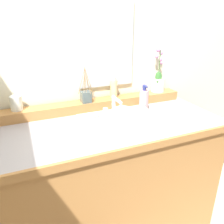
# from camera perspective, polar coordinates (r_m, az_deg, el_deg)

# --- Properties ---
(wall_back) EXTENTS (3.05, 0.20, 2.44)m
(wall_back) POSITION_cam_1_polar(r_m,az_deg,el_deg) (1.76, -6.81, 12.70)
(wall_back) COLOR silver
(wall_back) RESTS_ON ground
(vanity_cabinet) EXTENTS (1.48, 0.67, 0.90)m
(vanity_cabinet) POSITION_cam_1_polar(r_m,az_deg,el_deg) (1.69, -1.16, -16.59)
(vanity_cabinet) COLOR #AD753F
(vanity_cabinet) RESTS_ON ground
(back_ledge) EXTENTS (1.40, 0.12, 0.07)m
(back_ledge) POSITION_cam_1_polar(r_m,az_deg,el_deg) (1.66, -4.61, 1.84)
(back_ledge) COLOR #AD753F
(back_ledge) RESTS_ON vanity_cabinet
(sink_basin) EXTENTS (0.47, 0.36, 0.28)m
(sink_basin) POSITION_cam_1_polar(r_m,az_deg,el_deg) (1.37, 2.64, -3.27)
(sink_basin) COLOR white
(sink_basin) RESTS_ON vanity_cabinet
(soap_bar) EXTENTS (0.07, 0.04, 0.02)m
(soap_bar) POSITION_cam_1_polar(r_m,az_deg,el_deg) (1.40, -4.03, -0.73)
(soap_bar) COLOR beige
(soap_bar) RESTS_ON sink_basin
(potted_plant) EXTENTS (0.11, 0.11, 0.34)m
(potted_plant) POSITION_cam_1_polar(r_m,az_deg,el_deg) (1.88, 11.48, 7.47)
(potted_plant) COLOR silver
(potted_plant) RESTS_ON back_ledge
(soap_dispenser) EXTENTS (0.05, 0.06, 0.17)m
(soap_dispenser) POSITION_cam_1_polar(r_m,az_deg,el_deg) (1.70, 0.45, 6.01)
(soap_dispenser) COLOR #D5BC87
(soap_dispenser) RESTS_ON back_ledge
(tumbler_cup) EXTENTS (0.07, 0.07, 0.09)m
(tumbler_cup) POSITION_cam_1_polar(r_m,az_deg,el_deg) (1.58, -22.97, 2.06)
(tumbler_cup) COLOR silver
(tumbler_cup) RESTS_ON back_ledge
(reed_diffuser) EXTENTS (0.10, 0.09, 0.25)m
(reed_diffuser) POSITION_cam_1_polar(r_m,az_deg,el_deg) (1.61, -6.58, 3.92)
(reed_diffuser) COLOR #475454
(reed_diffuser) RESTS_ON back_ledge
(lotion_bottle) EXTENTS (0.07, 0.07, 0.20)m
(lotion_bottle) POSITION_cam_1_polar(r_m,az_deg,el_deg) (1.61, 7.98, 2.90)
(lotion_bottle) COLOR #D3989C
(lotion_bottle) RESTS_ON vanity_cabinet
(mirror) EXTENTS (0.42, 0.02, 0.60)m
(mirror) POSITION_cam_1_polar(r_m,az_deg,el_deg) (1.68, -1.60, 16.56)
(mirror) COLOR silver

